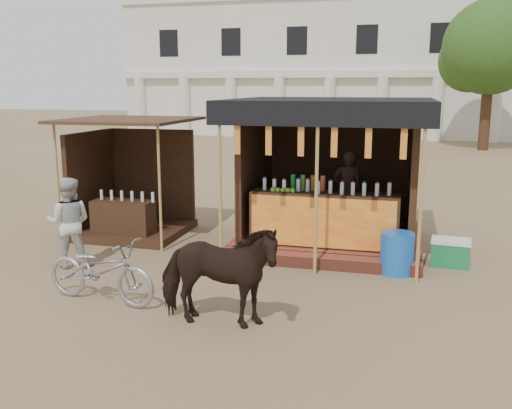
% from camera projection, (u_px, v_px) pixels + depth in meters
% --- Properties ---
extents(ground, '(120.00, 120.00, 0.00)m').
position_uv_depth(ground, '(228.00, 303.00, 8.06)').
color(ground, '#846B4C').
rests_on(ground, ground).
extents(main_stall, '(3.60, 3.61, 2.78)m').
position_uv_depth(main_stall, '(331.00, 193.00, 10.79)').
color(main_stall, brown).
rests_on(main_stall, ground).
extents(secondary_stall, '(2.40, 2.40, 2.38)m').
position_uv_depth(secondary_stall, '(127.00, 193.00, 11.73)').
color(secondary_stall, '#3C2516').
rests_on(secondary_stall, ground).
extents(cow, '(1.65, 0.81, 1.36)m').
position_uv_depth(cow, '(218.00, 275.00, 7.14)').
color(cow, black).
rests_on(cow, ground).
extents(motorbike, '(1.84, 0.87, 0.93)m').
position_uv_depth(motorbike, '(101.00, 270.00, 8.02)').
color(motorbike, '#9B9CA4').
rests_on(motorbike, ground).
extents(bystander, '(0.89, 0.79, 1.53)m').
position_uv_depth(bystander, '(69.00, 223.00, 9.55)').
color(bystander, '#B9BAB3').
rests_on(bystander, ground).
extents(blue_barrel, '(0.60, 0.60, 0.68)m').
position_uv_depth(blue_barrel, '(397.00, 253.00, 9.27)').
color(blue_barrel, blue).
rests_on(blue_barrel, ground).
extents(cooler, '(0.68, 0.49, 0.46)m').
position_uv_depth(cooler, '(450.00, 252.00, 9.70)').
color(cooler, '#1A7940').
rests_on(cooler, ground).
extents(background_building, '(26.00, 7.45, 8.18)m').
position_uv_depth(background_building, '(338.00, 71.00, 36.13)').
color(background_building, silver).
rests_on(background_building, ground).
extents(tree, '(4.50, 4.40, 7.00)m').
position_uv_depth(tree, '(486.00, 51.00, 26.68)').
color(tree, '#382314').
rests_on(tree, ground).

